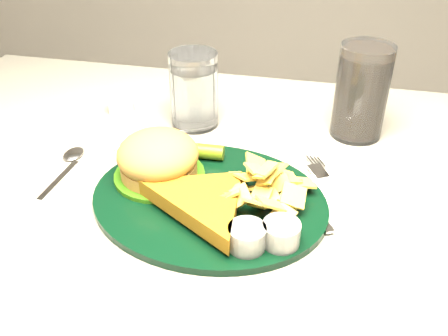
# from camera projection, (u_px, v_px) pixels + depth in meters

# --- Properties ---
(dinner_plate) EXTENTS (0.37, 0.32, 0.08)m
(dinner_plate) POSITION_uv_depth(u_px,v_px,m) (209.00, 181.00, 0.68)
(dinner_plate) COLOR black
(dinner_plate) RESTS_ON table
(water_glass) EXTENTS (0.10, 0.10, 0.13)m
(water_glass) POSITION_uv_depth(u_px,v_px,m) (194.00, 90.00, 0.86)
(water_glass) COLOR silver
(water_glass) RESTS_ON table
(cola_glass) EXTENTS (0.10, 0.10, 0.16)m
(cola_glass) POSITION_uv_depth(u_px,v_px,m) (361.00, 92.00, 0.82)
(cola_glass) COLOR black
(cola_glass) RESTS_ON table
(fork_napkin) EXTENTS (0.19, 0.20, 0.01)m
(fork_napkin) POSITION_uv_depth(u_px,v_px,m) (311.00, 199.00, 0.70)
(fork_napkin) COLOR white
(fork_napkin) RESTS_ON table
(spoon) EXTENTS (0.04, 0.14, 0.01)m
(spoon) POSITION_uv_depth(u_px,v_px,m) (58.00, 179.00, 0.74)
(spoon) COLOR silver
(spoon) RESTS_ON table
(ramekin) EXTENTS (0.06, 0.06, 0.03)m
(ramekin) POSITION_uv_depth(u_px,v_px,m) (120.00, 105.00, 0.92)
(ramekin) COLOR silver
(ramekin) RESTS_ON table
(wrapped_straw) EXTENTS (0.17, 0.16, 0.01)m
(wrapped_straw) POSITION_uv_depth(u_px,v_px,m) (162.00, 136.00, 0.85)
(wrapped_straw) COLOR white
(wrapped_straw) RESTS_ON table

